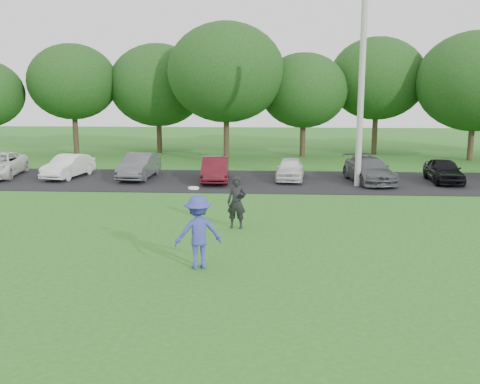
% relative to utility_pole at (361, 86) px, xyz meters
% --- Properties ---
extents(ground, '(100.00, 100.00, 0.00)m').
position_rel_utility_pole_xyz_m(ground, '(-4.97, -11.88, -4.59)').
color(ground, '#26681D').
rests_on(ground, ground).
extents(parking_lot, '(32.00, 6.50, 0.03)m').
position_rel_utility_pole_xyz_m(parking_lot, '(-4.97, 1.12, -4.58)').
color(parking_lot, black).
rests_on(parking_lot, ground).
extents(utility_pole, '(0.28, 0.28, 9.18)m').
position_rel_utility_pole_xyz_m(utility_pole, '(0.00, 0.00, 0.00)').
color(utility_pole, '#ADADA8').
rests_on(utility_pole, ground).
extents(frisbee_player, '(1.36, 1.04, 2.09)m').
position_rel_utility_pole_xyz_m(frisbee_player, '(-5.81, -11.87, -3.66)').
color(frisbee_player, '#3A3DA5').
rests_on(frisbee_player, ground).
extents(camera_bystander, '(0.67, 0.48, 1.71)m').
position_rel_utility_pole_xyz_m(camera_bystander, '(-5.11, -7.89, -3.73)').
color(camera_bystander, black).
rests_on(camera_bystander, ground).
extents(parked_cars, '(28.81, 5.02, 1.25)m').
position_rel_utility_pole_xyz_m(parked_cars, '(-5.06, 1.25, -3.96)').
color(parked_cars, white).
rests_on(parked_cars, parking_lot).
extents(tree_row, '(42.39, 9.85, 8.64)m').
position_rel_utility_pole_xyz_m(tree_row, '(-3.45, 10.88, 0.32)').
color(tree_row, '#38281C').
rests_on(tree_row, ground).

